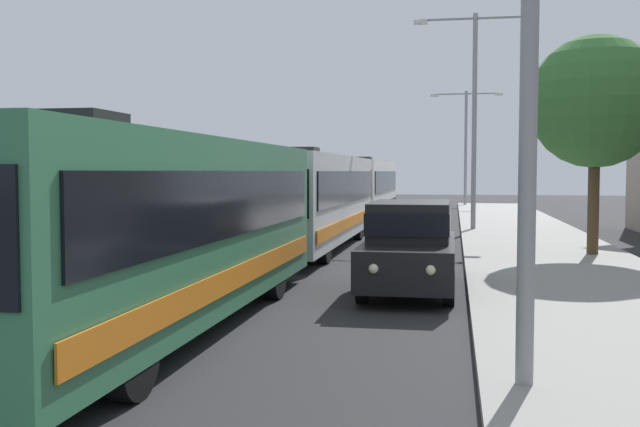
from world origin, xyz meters
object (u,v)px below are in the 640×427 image
(bus_middle, at_px, (362,188))
(box_truck_oncoming, at_px, (298,188))
(bus_lead, at_px, (160,225))
(bus_second_in_line, at_px, (311,197))
(roadside_tree, at_px, (596,102))
(streetlamp_mid, at_px, (475,100))
(streetlamp_far, at_px, (466,136))
(white_suv, at_px, (410,243))

(bus_middle, relative_size, box_truck_oncoming, 1.66)
(bus_lead, bearing_deg, bus_second_in_line, 90.00)
(bus_second_in_line, height_order, bus_middle, same)
(bus_middle, distance_m, roadside_tree, 17.12)
(box_truck_oncoming, distance_m, streetlamp_mid, 11.07)
(bus_second_in_line, relative_size, streetlamp_far, 1.51)
(bus_second_in_line, height_order, streetlamp_mid, streetlamp_mid)
(box_truck_oncoming, height_order, streetlamp_far, streetlamp_far)
(streetlamp_mid, bearing_deg, white_suv, -96.18)
(streetlamp_far, bearing_deg, box_truck_oncoming, -116.95)
(bus_second_in_line, height_order, streetlamp_far, streetlamp_far)
(bus_middle, relative_size, white_suv, 2.36)
(bus_lead, relative_size, roadside_tree, 1.79)
(bus_middle, bearing_deg, bus_second_in_line, -90.00)
(bus_middle, xyz_separation_m, box_truck_oncoming, (-3.30, 0.17, 0.01))
(bus_lead, xyz_separation_m, streetlamp_mid, (5.40, 20.26, 3.80))
(bus_second_in_line, bearing_deg, bus_lead, -90.00)
(bus_middle, distance_m, streetlamp_mid, 8.61)
(bus_lead, height_order, box_truck_oncoming, bus_lead)
(streetlamp_mid, bearing_deg, box_truck_oncoming, 146.79)
(bus_lead, distance_m, bus_second_in_line, 12.57)
(streetlamp_far, distance_m, roadside_tree, 31.99)
(bus_lead, distance_m, bus_middle, 25.79)
(bus_middle, height_order, box_truck_oncoming, bus_middle)
(streetlamp_far, bearing_deg, white_suv, -92.53)
(bus_second_in_line, xyz_separation_m, streetlamp_mid, (5.40, 7.70, 3.80))
(bus_lead, xyz_separation_m, bus_second_in_line, (0.00, 12.57, 0.00))
(white_suv, relative_size, streetlamp_far, 0.61)
(streetlamp_far, bearing_deg, bus_middle, -107.35)
(streetlamp_mid, height_order, roadside_tree, streetlamp_mid)
(bus_lead, relative_size, bus_second_in_line, 0.91)
(bus_lead, relative_size, bus_middle, 0.95)
(box_truck_oncoming, relative_size, streetlamp_mid, 0.80)
(bus_second_in_line, distance_m, box_truck_oncoming, 13.79)
(box_truck_oncoming, relative_size, roadside_tree, 1.14)
(streetlamp_mid, bearing_deg, bus_middle, 134.32)
(bus_lead, xyz_separation_m, bus_middle, (0.00, 25.79, 0.00))
(roadside_tree, bearing_deg, bus_middle, 120.48)
(bus_middle, bearing_deg, streetlamp_far, 72.65)
(bus_lead, distance_m, streetlamp_mid, 21.31)
(box_truck_oncoming, bearing_deg, white_suv, -71.88)
(bus_second_in_line, distance_m, streetlamp_mid, 10.14)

